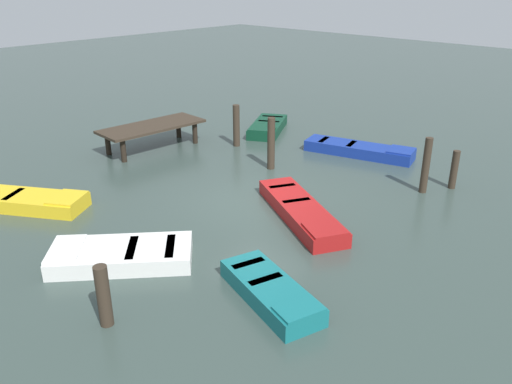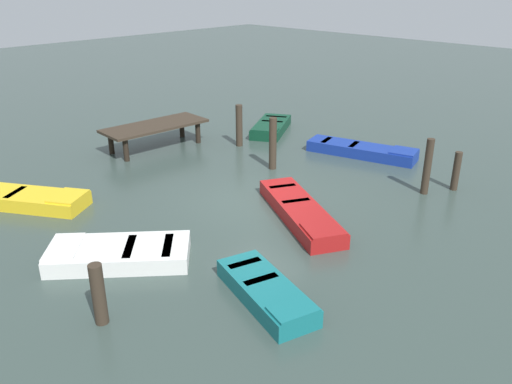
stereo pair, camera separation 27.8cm
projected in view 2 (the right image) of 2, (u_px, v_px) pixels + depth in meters
The scene contains 13 objects.
ground_plane at pixel (256, 203), 15.54m from camera, with size 80.00×80.00×0.00m, color #33423D.
dock_segment at pixel (155, 128), 20.03m from camera, with size 4.14×1.86×0.95m.
rowboat_white at pixel (118, 253), 12.33m from camera, with size 3.41×3.28×0.46m.
rowboat_blue at pixel (362, 150), 19.41m from camera, with size 2.04×4.18×0.46m.
rowboat_dark_green at pixel (271, 127), 22.32m from camera, with size 3.19×2.53×0.46m.
rowboat_red at pixel (300, 211), 14.48m from camera, with size 2.92×4.13×0.46m.
rowboat_yellow at pixel (26, 199), 15.29m from camera, with size 2.95×3.79×0.46m.
rowboat_teal at pixel (266, 292), 10.86m from camera, with size 1.77×2.90×0.46m.
mooring_piling_center at pixel (273, 144), 17.87m from camera, with size 0.26×0.26×1.83m, color #33281E.
mooring_piling_near_right at pixel (99, 294), 10.00m from camera, with size 0.27×0.27×1.31m, color #33281E.
mooring_piling_near_left at pixel (239, 126), 20.29m from camera, with size 0.26×0.26×1.65m, color #33281E.
mooring_piling_far_right at pixel (456, 171), 16.24m from camera, with size 0.23×0.23×1.25m, color #33281E.
mooring_piling_mid_left at pixel (427, 167), 15.85m from camera, with size 0.23×0.23×1.78m, color #33281E.
Camera 2 is at (-10.18, -9.84, 6.41)m, focal length 36.32 mm.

